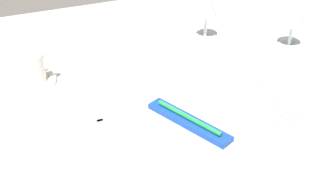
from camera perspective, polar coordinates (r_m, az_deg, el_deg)
dining_table at (r=1.19m, az=-2.59°, el=-1.71°), size 1.80×1.11×0.74m
dinner_plate at (r=0.97m, az=2.63°, el=-4.17°), size 0.26×0.26×0.02m
toothbrush_package at (r=0.96m, az=2.65°, el=-3.38°), size 0.12×0.21×0.02m
fork_outer at (r=0.96m, az=-7.40°, el=-5.52°), size 0.03×0.23×0.00m
dinner_knife at (r=1.05m, az=10.38°, el=-1.87°), size 0.02×0.21×0.00m
spoon_soup at (r=1.08m, az=11.17°, el=-0.92°), size 0.03×0.20×0.01m
spoon_dessert at (r=1.10m, az=12.29°, el=-0.55°), size 0.03×0.21×0.01m
spoon_tea at (r=1.11m, az=13.69°, el=-0.30°), size 0.03×0.22×0.01m
saucer_left at (r=1.18m, az=-16.82°, el=1.52°), size 0.12×0.12×0.01m
coffee_cup_left at (r=1.16m, az=-17.06°, el=3.29°), size 0.10×0.08×0.07m
wine_glass_centre at (r=1.32m, az=4.87°, el=11.03°), size 0.07×0.07×0.14m
wine_glass_left at (r=1.31m, az=15.62°, el=9.87°), size 0.07×0.07×0.15m
napkin_folded at (r=1.23m, az=11.05°, el=8.18°), size 0.06×0.06×0.18m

